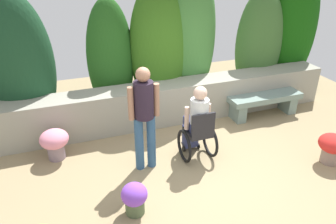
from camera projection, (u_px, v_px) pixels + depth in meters
ground_plane at (203, 175)px, 5.25m from camera, size 10.10×10.10×0.00m
stone_retaining_wall at (164, 103)px, 6.68m from camera, size 7.30×0.58×0.81m
hedge_backdrop at (153, 49)px, 6.79m from camera, size 8.58×1.11×3.13m
stone_bench at (264, 101)px, 6.95m from camera, size 1.60×0.46×0.48m
person_in_wheelchair at (197, 125)px, 5.43m from camera, size 0.53×0.66×1.33m
person_standing_companion at (144, 113)px, 4.99m from camera, size 0.49×0.30×1.73m
flower_pot_terracotta_by_wall at (134, 198)px, 4.40m from camera, size 0.36×0.36×0.47m
flower_pot_red_accent at (55, 142)px, 5.52m from camera, size 0.48×0.48×0.54m
flower_pot_small_foreground at (332, 146)px, 5.42m from camera, size 0.47×0.47×0.52m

